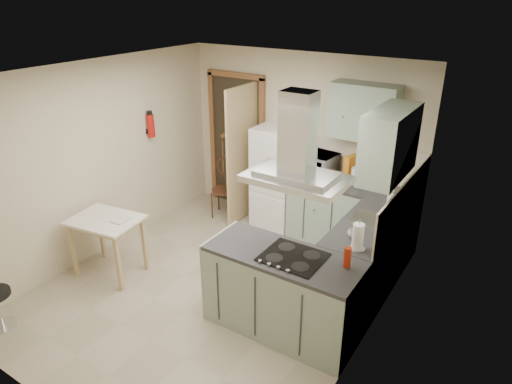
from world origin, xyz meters
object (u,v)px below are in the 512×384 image
Objects in this scene: bentwood_chair at (224,190)px; fridge at (277,177)px; peninsula at (283,292)px; drop_leaf_table at (109,246)px; extractor_hood at (296,179)px; microwave at (314,164)px.

fridge is at bearing -3.68° from bentwood_chair.
drop_leaf_table is at bearing -173.54° from peninsula.
extractor_hood reaches higher than fridge.
peninsula is 1.27m from extractor_hood.
fridge is 2.49× the size of microwave.
bentwood_chair is 1.53m from microwave.
microwave is at bearing -8.63° from bentwood_chair.
peninsula is 2.31m from drop_leaf_table.
fridge is 2.51m from drop_leaf_table.
bentwood_chair is 1.42× the size of microwave.
peninsula is 1.81× the size of bentwood_chair.
extractor_hood is (0.10, 0.00, 1.27)m from peninsula.
extractor_hood is (1.32, -1.98, 0.97)m from fridge.
fridge reaches higher than drop_leaf_table.
fridge is at bearing 121.74° from peninsula.
peninsula reaches higher than bentwood_chair.
extractor_hood is at bearing -1.95° from drop_leaf_table.
drop_leaf_table is at bearing -114.64° from bentwood_chair.
fridge is 1.75× the size of bentwood_chair.
fridge is 2.57m from extractor_hood.
microwave is (0.56, 0.01, 0.32)m from fridge.
microwave reaches higher than drop_leaf_table.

